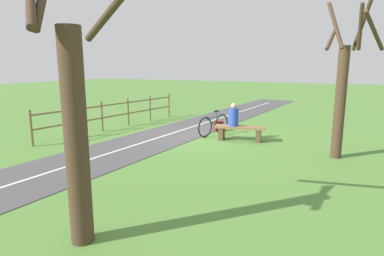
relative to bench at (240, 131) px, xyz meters
The scene contains 10 objects.
ground_plane 1.49m from the bench, ahead, with size 80.00×80.00×0.00m, color #548438.
paved_path 4.94m from the bench, 53.47° to the left, with size 2.49×36.00×0.02m, color #4C494C.
path_centre_line 4.94m from the bench, 53.47° to the left, with size 0.10×32.00×0.00m, color silver.
bench is the anchor object (origin of this frame).
person_seated 0.56m from the bench, 10.27° to the left, with size 0.39×0.39×0.80m.
bicycle 1.20m from the bench, 18.11° to the right, with size 0.53×1.64×0.92m.
backpack 1.73m from the bench, 42.71° to the right, with size 0.37×0.40×0.40m.
fence_roadside 5.32m from the bench, ahead, with size 0.88×7.34×1.18m.
tree_near_bench 3.63m from the bench, 165.34° to the left, with size 1.49×1.52×4.33m.
tree_by_path 7.44m from the bench, 89.93° to the left, with size 1.54×1.56×3.78m.
Camera 1 is at (-4.87, 10.57, 2.56)m, focal length 30.25 mm.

